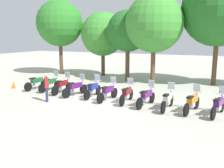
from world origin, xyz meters
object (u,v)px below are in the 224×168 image
(motorcycle_5, at_px, (108,92))
(tree_4, at_px, (219,9))
(motorcycle_10, at_px, (218,105))
(traffic_cone, at_px, (14,85))
(person_0, at_px, (46,85))
(tree_1, at_px, (103,34))
(motorcycle_9, at_px, (192,102))
(motorcycle_2, at_px, (62,86))
(motorcycle_0, at_px, (37,82))
(motorcycle_3, at_px, (76,88))
(motorcycle_6, at_px, (127,94))
(motorcycle_1, at_px, (50,84))
(motorcycle_4, at_px, (93,89))
(motorcycle_8, at_px, (168,100))
(tree_2, at_px, (128,31))
(tree_3, at_px, (154,24))
(motorcycle_7, at_px, (146,97))
(tree_0, at_px, (60,23))

(motorcycle_5, relative_size, tree_4, 0.25)
(motorcycle_10, distance_m, traffic_cone, 13.97)
(person_0, xyz_separation_m, traffic_cone, (-4.74, 1.98, -0.72))
(tree_1, bearing_deg, motorcycle_9, -42.93)
(motorcycle_2, bearing_deg, traffic_cone, 93.43)
(motorcycle_0, bearing_deg, tree_4, -53.76)
(motorcycle_3, distance_m, motorcycle_6, 3.64)
(motorcycle_1, xyz_separation_m, motorcycle_3, (2.44, -0.50, 0.00))
(motorcycle_1, relative_size, motorcycle_4, 1.00)
(motorcycle_8, distance_m, motorcycle_10, 2.44)
(motorcycle_6, height_order, tree_2, tree_2)
(motorcycle_6, relative_size, tree_2, 0.36)
(motorcycle_4, relative_size, tree_4, 0.26)
(motorcycle_5, xyz_separation_m, tree_2, (-1.45, 6.88, 3.71))
(motorcycle_0, relative_size, motorcycle_9, 1.01)
(motorcycle_9, height_order, person_0, person_0)
(person_0, distance_m, tree_3, 9.78)
(motorcycle_3, height_order, motorcycle_7, same)
(motorcycle_9, xyz_separation_m, tree_0, (-13.85, 7.94, 4.55))
(motorcycle_5, height_order, motorcycle_10, same)
(motorcycle_0, bearing_deg, motorcycle_4, -89.32)
(traffic_cone, bearing_deg, tree_2, 46.01)
(tree_1, distance_m, traffic_cone, 9.65)
(motorcycle_1, height_order, motorcycle_5, same)
(tree_0, height_order, tree_2, tree_0)
(motorcycle_2, xyz_separation_m, motorcycle_4, (2.43, -0.12, 0.00))
(motorcycle_10, relative_size, tree_1, 0.35)
(tree_1, bearing_deg, motorcycle_6, -55.49)
(tree_3, bearing_deg, motorcycle_8, -68.14)
(person_0, height_order, tree_2, tree_2)
(motorcycle_5, distance_m, motorcycle_8, 3.66)
(person_0, bearing_deg, tree_1, -108.67)
(motorcycle_8, bearing_deg, motorcycle_1, 85.43)
(motorcycle_0, distance_m, motorcycle_10, 12.20)
(tree_1, xyz_separation_m, tree_2, (3.20, -1.64, 0.22))
(tree_1, bearing_deg, motorcycle_0, -100.33)
(motorcycle_3, relative_size, traffic_cone, 3.93)
(motorcycle_6, bearing_deg, motorcycle_10, -96.72)
(motorcycle_0, bearing_deg, traffic_cone, 108.74)
(motorcycle_0, bearing_deg, motorcycle_8, -91.65)
(motorcycle_8, xyz_separation_m, tree_2, (-5.09, 7.25, 3.71))
(tree_0, bearing_deg, motorcycle_6, -36.75)
(motorcycle_10, height_order, tree_3, tree_3)
(motorcycle_5, bearing_deg, tree_3, -2.43)
(motorcycle_1, bearing_deg, tree_3, -42.68)
(motorcycle_4, distance_m, motorcycle_10, 7.33)
(tree_0, distance_m, tree_3, 10.06)
(motorcycle_8, bearing_deg, motorcycle_0, 86.55)
(tree_2, bearing_deg, tree_0, 174.43)
(motorcycle_7, distance_m, tree_2, 8.87)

